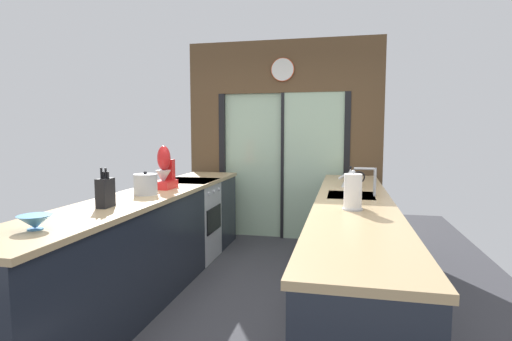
{
  "coord_description": "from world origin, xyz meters",
  "views": [
    {
      "loc": [
        0.82,
        -3.04,
        1.48
      ],
      "look_at": [
        -0.07,
        0.99,
        1.08
      ],
      "focal_mm": 28.08,
      "sensor_mm": 36.0,
      "label": 1
    }
  ],
  "objects": [
    {
      "name": "ground_plane",
      "position": [
        0.0,
        0.6,
        -0.01
      ],
      "size": [
        5.04,
        7.6,
        0.02
      ],
      "primitive_type": "cube",
      "color": "#38383D"
    },
    {
      "name": "back_wall_unit",
      "position": [
        0.0,
        2.4,
        1.53
      ],
      "size": [
        2.64,
        0.12,
        2.7
      ],
      "color": "brown",
      "rests_on": "ground_plane"
    },
    {
      "name": "left_counter_run",
      "position": [
        -0.91,
        0.13,
        0.47
      ],
      "size": [
        0.62,
        3.8,
        0.92
      ],
      "color": "#1E232D",
      "rests_on": "ground_plane"
    },
    {
      "name": "right_counter_run",
      "position": [
        0.91,
        0.3,
        0.46
      ],
      "size": [
        0.62,
        3.8,
        0.92
      ],
      "color": "#1E232D",
      "rests_on": "ground_plane"
    },
    {
      "name": "sink_faucet",
      "position": [
        1.06,
        0.55,
        1.09
      ],
      "size": [
        0.19,
        0.02,
        0.25
      ],
      "color": "#B7BABC",
      "rests_on": "right_counter_run"
    },
    {
      "name": "oven_range",
      "position": [
        -0.91,
        1.25,
        0.46
      ],
      "size": [
        0.6,
        0.6,
        0.92
      ],
      "color": "#B7BABC",
      "rests_on": "ground_plane"
    },
    {
      "name": "mixing_bowl",
      "position": [
        -0.89,
        -1.13,
        0.97
      ],
      "size": [
        0.19,
        0.19,
        0.08
      ],
      "color": "teal",
      "rests_on": "left_counter_run"
    },
    {
      "name": "knife_block",
      "position": [
        -0.89,
        -0.43,
        1.03
      ],
      "size": [
        0.08,
        0.14,
        0.29
      ],
      "color": "black",
      "rests_on": "left_counter_run"
    },
    {
      "name": "stand_mixer",
      "position": [
        -0.89,
        0.57,
        1.08
      ],
      "size": [
        0.17,
        0.27,
        0.42
      ],
      "color": "red",
      "rests_on": "left_counter_run"
    },
    {
      "name": "stock_pot",
      "position": [
        -0.89,
        0.18,
        1.01
      ],
      "size": [
        0.21,
        0.21,
        0.21
      ],
      "color": "#B7BABC",
      "rests_on": "left_counter_run"
    },
    {
      "name": "kettle",
      "position": [
        0.89,
        1.08,
        1.01
      ],
      "size": [
        0.26,
        0.18,
        0.21
      ],
      "color": "#B7BABC",
      "rests_on": "right_counter_run"
    },
    {
      "name": "soap_bottle",
      "position": [
        0.89,
        0.02,
        1.01
      ],
      "size": [
        0.07,
        0.07,
        0.21
      ],
      "color": "#286BB7",
      "rests_on": "right_counter_run"
    },
    {
      "name": "paper_towel_roll",
      "position": [
        0.89,
        -0.13,
        1.05
      ],
      "size": [
        0.15,
        0.15,
        0.29
      ],
      "color": "#B7BABC",
      "rests_on": "right_counter_run"
    }
  ]
}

